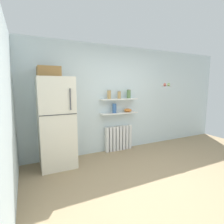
# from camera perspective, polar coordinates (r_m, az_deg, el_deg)

# --- Properties ---
(ground_plane) EXTENTS (7.04, 7.04, 0.00)m
(ground_plane) POSITION_cam_1_polar(r_m,az_deg,el_deg) (3.55, 12.43, -19.11)
(ground_plane) COLOR #9E8460
(back_wall) EXTENTS (7.04, 0.10, 2.60)m
(back_wall) POSITION_cam_1_polar(r_m,az_deg,el_deg) (4.48, 0.50, 4.11)
(back_wall) COLOR silver
(back_wall) RESTS_ON ground_plane
(side_wall_left) EXTENTS (0.10, 4.80, 2.60)m
(side_wall_left) POSITION_cam_1_polar(r_m,az_deg,el_deg) (2.58, -31.35, -0.11)
(side_wall_left) COLOR silver
(side_wall_left) RESTS_ON ground_plane
(refrigerator) EXTENTS (0.68, 0.68, 1.99)m
(refrigerator) POSITION_cam_1_polar(r_m,az_deg,el_deg) (3.72, -17.54, -2.66)
(refrigerator) COLOR silver
(refrigerator) RESTS_ON ground_plane
(radiator) EXTENTS (0.72, 0.12, 0.63)m
(radiator) POSITION_cam_1_polar(r_m,az_deg,el_deg) (4.58, 2.06, -8.38)
(radiator) COLOR white
(radiator) RESTS_ON ground_plane
(wall_shelf_lower) EXTENTS (0.96, 0.22, 0.02)m
(wall_shelf_lower) POSITION_cam_1_polar(r_m,az_deg,el_deg) (4.41, 2.29, -0.35)
(wall_shelf_lower) COLOR white
(wall_shelf_upper) EXTENTS (0.96, 0.22, 0.02)m
(wall_shelf_upper) POSITION_cam_1_polar(r_m,az_deg,el_deg) (4.37, 2.31, 4.15)
(wall_shelf_upper) COLOR white
(storage_jar_0) EXTENTS (0.09, 0.09, 0.22)m
(storage_jar_0) POSITION_cam_1_polar(r_m,az_deg,el_deg) (4.24, -0.94, 5.66)
(storage_jar_0) COLOR tan
(storage_jar_0) RESTS_ON wall_shelf_upper
(storage_jar_1) EXTENTS (0.08, 0.08, 0.19)m
(storage_jar_1) POSITION_cam_1_polar(r_m,az_deg,el_deg) (4.37, 2.32, 5.55)
(storage_jar_1) COLOR tan
(storage_jar_1) RESTS_ON wall_shelf_upper
(storage_jar_2) EXTENTS (0.10, 0.10, 0.23)m
(storage_jar_2) POSITION_cam_1_polar(r_m,az_deg,el_deg) (4.50, 5.40, 5.82)
(storage_jar_2) COLOR #5B7F4C
(storage_jar_2) RESTS_ON wall_shelf_upper
(vase) EXTENTS (0.10, 0.10, 0.23)m
(vase) POSITION_cam_1_polar(r_m,az_deg,el_deg) (4.34, 0.77, 1.20)
(vase) COLOR #38609E
(vase) RESTS_ON wall_shelf_lower
(shelf_bowl) EXTENTS (0.20, 0.20, 0.09)m
(shelf_bowl) POSITION_cam_1_polar(r_m,az_deg,el_deg) (4.53, 5.10, 0.57)
(shelf_bowl) COLOR orange
(shelf_bowl) RESTS_ON wall_shelf_lower
(hanging_fruit_basket) EXTENTS (0.31, 0.31, 0.09)m
(hanging_fruit_basket) POSITION_cam_1_polar(r_m,az_deg,el_deg) (4.75, 17.21, 8.22)
(hanging_fruit_basket) COLOR #B2B2B7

